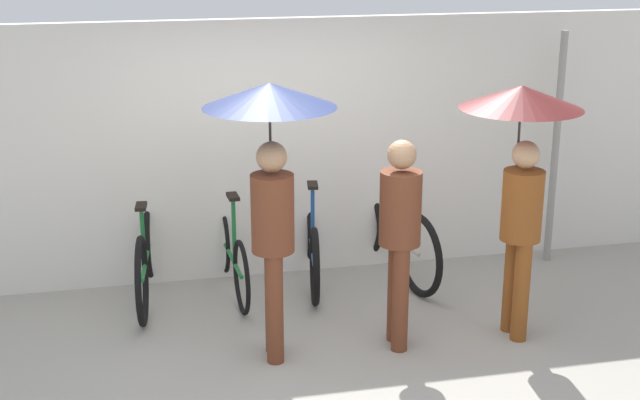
# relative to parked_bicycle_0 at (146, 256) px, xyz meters

# --- Properties ---
(ground_plane) EXTENTS (30.00, 30.00, 0.00)m
(ground_plane) POSITION_rel_parked_bicycle_0_xyz_m (1.13, -1.61, -0.39)
(ground_plane) COLOR #9E998E
(back_wall) EXTENTS (10.86, 0.12, 2.39)m
(back_wall) POSITION_rel_parked_bicycle_0_xyz_m (1.13, 0.39, 0.80)
(back_wall) COLOR silver
(back_wall) RESTS_ON ground
(parked_bicycle_0) EXTENTS (0.44, 1.80, 0.97)m
(parked_bicycle_0) POSITION_rel_parked_bicycle_0_xyz_m (0.00, 0.00, 0.00)
(parked_bicycle_0) COLOR black
(parked_bicycle_0) RESTS_ON ground
(parked_bicycle_1) EXTENTS (0.44, 1.62, 1.01)m
(parked_bicycle_1) POSITION_rel_parked_bicycle_0_xyz_m (0.75, 0.00, -0.04)
(parked_bicycle_1) COLOR black
(parked_bicycle_1) RESTS_ON ground
(parked_bicycle_2) EXTENTS (0.47, 1.70, 1.11)m
(parked_bicycle_2) POSITION_rel_parked_bicycle_0_xyz_m (1.50, 0.07, -0.03)
(parked_bicycle_2) COLOR black
(parked_bicycle_2) RESTS_ON ground
(parked_bicycle_3) EXTENTS (0.54, 1.83, 0.98)m
(parked_bicycle_3) POSITION_rel_parked_bicycle_0_xyz_m (2.25, 0.08, 0.00)
(parked_bicycle_3) COLOR black
(parked_bicycle_3) RESTS_ON ground
(pedestrian_leading) EXTENTS (0.98, 0.98, 2.10)m
(pedestrian_leading) POSITION_rel_parked_bicycle_0_xyz_m (0.92, -1.26, 1.25)
(pedestrian_leading) COLOR brown
(pedestrian_leading) RESTS_ON ground
(pedestrian_center) EXTENTS (0.32, 0.32, 1.66)m
(pedestrian_center) POSITION_rel_parked_bicycle_0_xyz_m (1.88, -1.36, 0.58)
(pedestrian_center) COLOR brown
(pedestrian_center) RESTS_ON ground
(pedestrian_trailing) EXTENTS (0.95, 0.95, 2.01)m
(pedestrian_trailing) POSITION_rel_parked_bicycle_0_xyz_m (2.86, -1.31, 1.17)
(pedestrian_trailing) COLOR brown
(pedestrian_trailing) RESTS_ON ground
(awning_pole) EXTENTS (0.07, 0.07, 2.25)m
(awning_pole) POSITION_rel_parked_bicycle_0_xyz_m (3.88, 0.07, 0.73)
(awning_pole) COLOR gray
(awning_pole) RESTS_ON ground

